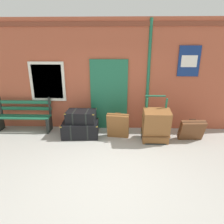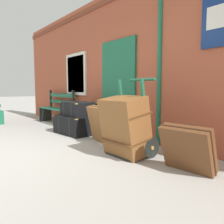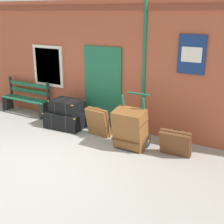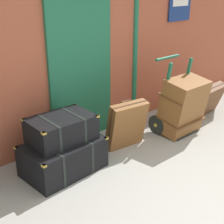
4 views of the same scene
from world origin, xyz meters
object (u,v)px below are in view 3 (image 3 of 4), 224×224
Objects in this scene: platform_bench at (26,99)px; steamer_trunk_base at (66,120)px; steamer_trunk_middle at (67,106)px; large_brown_trunk at (130,129)px; suitcase_tan at (175,143)px; porters_trolley at (133,134)px; suitcase_beige at (98,122)px.

platform_bench is 1.53× the size of steamer_trunk_base.
steamer_trunk_middle is (1.79, -0.31, 0.14)m from platform_bench.
large_brown_trunk is 1.40× the size of suitcase_tan.
large_brown_trunk is (-0.00, -0.17, 0.20)m from porters_trolley.
steamer_trunk_base is at bearing 176.84° from suitcase_tan.
porters_trolley reaches higher than platform_bench.
porters_trolley is 1.29× the size of large_brown_trunk.
steamer_trunk_base is 1.43× the size of suitcase_beige.
platform_bench is at bearing 170.12° from large_brown_trunk.
steamer_trunk_middle is 2.06m from porters_trolley.
suitcase_beige reaches higher than steamer_trunk_base.
suitcase_beige reaches higher than suitcase_tan.
platform_bench is 4.85m from suitcase_tan.
porters_trolley is 1.64× the size of suitcase_beige.
porters_trolley is 1.00m from suitcase_tan.
porters_trolley is (3.82, -0.49, -0.17)m from platform_bench.
suitcase_beige is (1.04, -0.12, -0.22)m from steamer_trunk_middle.
suitcase_tan is (3.03, -0.21, -0.28)m from steamer_trunk_middle.
steamer_trunk_middle reaches higher than steamer_trunk_base.
platform_bench is at bearing 172.64° from porters_trolley.
steamer_trunk_middle is 1.12× the size of suitcase_beige.
suitcase_tan is at bearing -3.16° from steamer_trunk_base.
large_brown_trunk is (2.03, -0.36, -0.11)m from steamer_trunk_middle.
large_brown_trunk is 1.03m from suitcase_beige.
porters_trolley reaches higher than steamer_trunk_middle.
suitcase_tan is 0.91× the size of suitcase_beige.
large_brown_trunk reaches higher than suitcase_tan.
porters_trolley is at bearing -5.21° from steamer_trunk_middle.
steamer_trunk_middle is 2.07m from large_brown_trunk.
large_brown_trunk reaches higher than suitcase_beige.
porters_trolley is at bearing 90.00° from large_brown_trunk.
porters_trolley is at bearing -4.01° from suitcase_beige.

